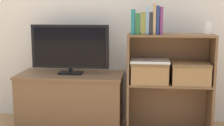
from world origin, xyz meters
TOP-DOWN VIEW (x-y plane):
  - wall_back at (0.00, 0.49)m, footprint 10.00×0.05m
  - tv_stand at (-0.40, 0.23)m, footprint 0.99×0.47m
  - tv at (-0.40, 0.23)m, footprint 0.73×0.14m
  - bookshelf_lower_tier at (0.52, 0.20)m, footprint 0.75×0.28m
  - bookshelf_upper_tier at (0.52, 0.19)m, footprint 0.75×0.28m
  - book_teal at (0.19, 0.10)m, footprint 0.03×0.15m
  - book_forest at (0.23, 0.10)m, footprint 0.04×0.14m
  - book_olive at (0.28, 0.10)m, footprint 0.04×0.15m
  - book_skyblue at (0.31, 0.10)m, footprint 0.02×0.13m
  - book_charcoal at (0.34, 0.10)m, footprint 0.03×0.14m
  - book_tan at (0.37, 0.10)m, footprint 0.02×0.14m
  - book_navy at (0.40, 0.10)m, footprint 0.02×0.12m
  - book_plum at (0.43, 0.10)m, footprint 0.02×0.13m
  - baby_monitor at (0.83, 0.14)m, footprint 0.05×0.04m
  - storage_basket_left at (0.34, 0.13)m, footprint 0.33×0.25m
  - storage_basket_right at (0.69, 0.13)m, footprint 0.33×0.25m
  - laptop at (0.34, 0.13)m, footprint 0.34×0.23m

SIDE VIEW (x-z plane):
  - tv_stand at x=-0.40m, z-range 0.00..0.51m
  - bookshelf_lower_tier at x=0.52m, z-range 0.06..0.52m
  - storage_basket_left at x=0.34m, z-range 0.48..0.66m
  - storage_basket_right at x=0.69m, z-range 0.48..0.66m
  - laptop at x=0.34m, z-range 0.65..0.67m
  - bookshelf_upper_tier at x=0.52m, z-range 0.52..0.95m
  - tv at x=-0.40m, z-range 0.52..0.99m
  - baby_monitor at x=0.83m, z-range 0.89..1.01m
  - book_forest at x=0.23m, z-range 0.90..1.08m
  - book_charcoal at x=0.34m, z-range 0.90..1.09m
  - book_olive at x=0.28m, z-range 0.90..1.09m
  - book_teal at x=0.19m, z-range 0.90..1.11m
  - book_plum at x=0.43m, z-range 0.90..1.13m
  - book_skyblue at x=0.31m, z-range 0.90..1.13m
  - book_navy at x=0.40m, z-range 0.90..1.14m
  - book_tan at x=0.37m, z-range 0.90..1.16m
  - wall_back at x=0.00m, z-range 0.00..2.40m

